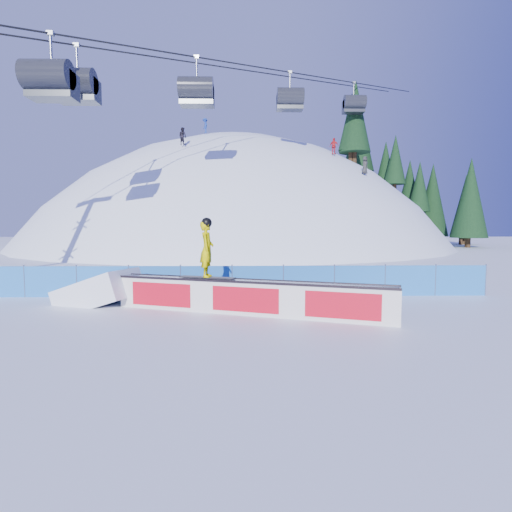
{
  "coord_description": "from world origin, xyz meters",
  "views": [
    {
      "loc": [
        1.61,
        -10.92,
        2.8
      ],
      "look_at": [
        1.91,
        3.56,
        1.66
      ],
      "focal_mm": 28.0,
      "sensor_mm": 36.0,
      "label": 1
    }
  ],
  "objects": [
    {
      "name": "ground",
      "position": [
        0.0,
        0.0,
        0.0
      ],
      "size": [
        160.0,
        160.0,
        0.0
      ],
      "primitive_type": "plane",
      "color": "white",
      "rests_on": "ground"
    },
    {
      "name": "snow_hill",
      "position": [
        0.0,
        42.0,
        -18.0
      ],
      "size": [
        64.0,
        64.0,
        64.0
      ],
      "color": "white",
      "rests_on": "ground"
    },
    {
      "name": "treeline",
      "position": [
        22.61,
        40.7,
        9.88
      ],
      "size": [
        23.41,
        12.51,
        21.74
      ],
      "color": "#312113",
      "rests_on": "ground"
    },
    {
      "name": "safety_fence",
      "position": [
        0.0,
        4.5,
        0.6
      ],
      "size": [
        22.05,
        0.05,
        1.3
      ],
      "color": "blue",
      "rests_on": "ground"
    },
    {
      "name": "chairlift",
      "position": [
        4.74,
        27.49,
        16.89
      ],
      "size": [
        40.8,
        41.7,
        22.0
      ],
      "color": "gray",
      "rests_on": "ground"
    },
    {
      "name": "rail_box",
      "position": [
        1.62,
        1.42,
        0.53
      ],
      "size": [
        8.73,
        3.54,
        1.08
      ],
      "rotation": [
        0.0,
        0.0,
        -0.33
      ],
      "color": "silver",
      "rests_on": "ground"
    },
    {
      "name": "snow_ramp",
      "position": [
        -3.71,
        3.26,
        0.0
      ],
      "size": [
        3.22,
        2.57,
        1.75
      ],
      "primitive_type": null,
      "rotation": [
        0.0,
        -0.31,
        -0.33
      ],
      "color": "white",
      "rests_on": "ground"
    },
    {
      "name": "snowboarder",
      "position": [
        0.3,
        1.87,
        2.04
      ],
      "size": [
        1.87,
        0.92,
        1.94
      ],
      "rotation": [
        0.0,
        0.0,
        1.51
      ],
      "color": "black",
      "rests_on": "rail_box"
    },
    {
      "name": "distant_skiers",
      "position": [
        2.66,
        30.92,
        11.46
      ],
      "size": [
        18.54,
        8.53,
        7.02
      ],
      "color": "black",
      "rests_on": "ground"
    }
  ]
}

